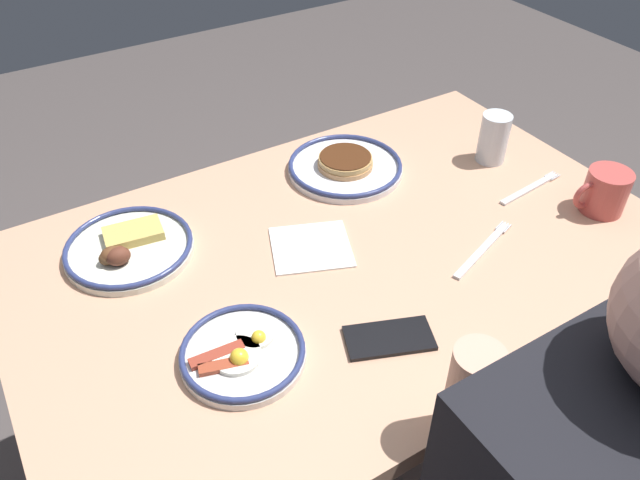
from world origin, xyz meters
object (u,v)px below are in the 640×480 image
object	(u,v)px
plate_center_pancakes	(128,247)
fork_near	(531,188)
coffee_mug	(605,191)
paper_napkin	(311,247)
plate_near_main	(345,166)
fork_far	(483,249)
drinking_glass	(493,140)
plate_far_companion	(242,353)
cell_phone	(389,338)

from	to	relation	value
plate_center_pancakes	fork_near	size ratio (longest dim) A/B	1.31
fork_near	coffee_mug	bearing A→B (deg)	117.66
coffee_mug	paper_napkin	size ratio (longest dim) A/B	0.80
plate_near_main	fork_far	bearing A→B (deg)	102.03
drinking_glass	fork_near	xyz separation A→B (m)	(0.01, 0.14, -0.05)
plate_far_companion	plate_near_main	bearing A→B (deg)	-139.78
plate_center_pancakes	fork_far	world-z (taller)	plate_center_pancakes
cell_phone	fork_near	size ratio (longest dim) A/B	0.77
coffee_mug	fork_far	size ratio (longest dim) A/B	0.60
plate_near_main	fork_near	size ratio (longest dim) A/B	1.38
plate_near_main	plate_center_pancakes	size ratio (longest dim) A/B	1.06
plate_far_companion	paper_napkin	world-z (taller)	plate_far_companion
plate_near_main	paper_napkin	size ratio (longest dim) A/B	1.71
plate_near_main	fork_far	distance (m)	0.37
coffee_mug	paper_napkin	distance (m)	0.61
plate_far_companion	drinking_glass	xyz separation A→B (m)	(-0.74, -0.23, 0.04)
paper_napkin	fork_far	xyz separation A→B (m)	(-0.28, 0.18, 0.00)
plate_near_main	coffee_mug	size ratio (longest dim) A/B	2.15
plate_far_companion	paper_napkin	bearing A→B (deg)	-142.57
drinking_glass	fork_near	bearing A→B (deg)	87.25
paper_napkin	drinking_glass	bearing A→B (deg)	-173.77
plate_near_main	fork_far	size ratio (longest dim) A/B	1.29
cell_phone	plate_far_companion	bearing A→B (deg)	-0.70
plate_far_companion	drinking_glass	world-z (taller)	drinking_glass
coffee_mug	plate_far_companion	bearing A→B (deg)	-2.04
coffee_mug	cell_phone	xyz separation A→B (m)	(0.58, 0.06, -0.04)
plate_near_main	cell_phone	bearing A→B (deg)	65.20
plate_center_pancakes	coffee_mug	xyz separation A→B (m)	(-0.88, 0.37, 0.03)
plate_near_main	fork_near	distance (m)	0.41
plate_far_companion	fork_far	size ratio (longest dim) A/B	1.01
drinking_glass	cell_phone	bearing A→B (deg)	31.64
cell_phone	paper_napkin	distance (m)	0.27
plate_center_pancakes	paper_napkin	size ratio (longest dim) A/B	1.62
coffee_mug	drinking_glass	xyz separation A→B (m)	(0.06, -0.26, 0.00)
plate_near_main	plate_far_companion	size ratio (longest dim) A/B	1.28
paper_napkin	fork_far	bearing A→B (deg)	147.55
plate_center_pancakes	coffee_mug	distance (m)	0.95
coffee_mug	fork_near	bearing A→B (deg)	-62.34
plate_near_main	coffee_mug	world-z (taller)	coffee_mug
plate_near_main	fork_far	xyz separation A→B (m)	(-0.08, 0.37, -0.01)
coffee_mug	cell_phone	world-z (taller)	coffee_mug
plate_far_companion	cell_phone	xyz separation A→B (m)	(-0.22, 0.09, -0.01)
drinking_glass	cell_phone	distance (m)	0.62
plate_far_companion	fork_far	xyz separation A→B (m)	(-0.51, 0.00, -0.01)
plate_center_pancakes	fork_far	distance (m)	0.68
plate_near_main	coffee_mug	xyz separation A→B (m)	(-0.37, 0.39, 0.03)
drinking_glass	paper_napkin	bearing A→B (deg)	6.23
plate_far_companion	fork_near	size ratio (longest dim) A/B	1.08
plate_far_companion	fork_near	xyz separation A→B (m)	(-0.74, -0.10, -0.01)
plate_far_companion	coffee_mug	world-z (taller)	coffee_mug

